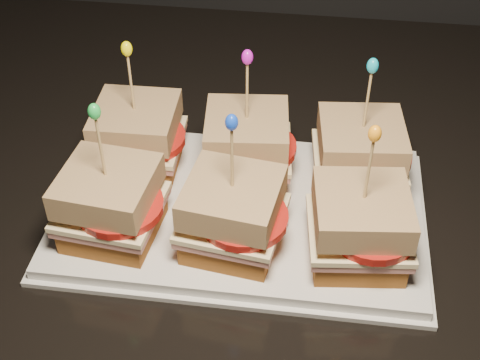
# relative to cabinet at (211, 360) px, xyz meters

# --- Properties ---
(cabinet) EXTENTS (2.17, 0.70, 0.91)m
(cabinet) POSITION_rel_cabinet_xyz_m (0.00, 0.00, 0.00)
(cabinet) COLOR black
(cabinet) RESTS_ON ground
(granite_slab) EXTENTS (2.21, 0.74, 0.03)m
(granite_slab) POSITION_rel_cabinet_xyz_m (0.00, -0.00, 0.47)
(granite_slab) COLOR black
(granite_slab) RESTS_ON cabinet
(platter) EXTENTS (0.40, 0.25, 0.02)m
(platter) POSITION_rel_cabinet_xyz_m (0.07, -0.13, 0.50)
(platter) COLOR silver
(platter) RESTS_ON granite_slab
(platter_rim) EXTENTS (0.41, 0.26, 0.01)m
(platter_rim) POSITION_rel_cabinet_xyz_m (0.07, -0.13, 0.49)
(platter_rim) COLOR silver
(platter_rim) RESTS_ON granite_slab
(sandwich_0_bread_bot) EXTENTS (0.09, 0.09, 0.02)m
(sandwich_0_bread_bot) POSITION_rel_cabinet_xyz_m (-0.06, -0.08, 0.52)
(sandwich_0_bread_bot) COLOR brown
(sandwich_0_bread_bot) RESTS_ON platter
(sandwich_0_ham) EXTENTS (0.10, 0.10, 0.01)m
(sandwich_0_ham) POSITION_rel_cabinet_xyz_m (-0.06, -0.08, 0.53)
(sandwich_0_ham) COLOR #C07267
(sandwich_0_ham) RESTS_ON sandwich_0_bread_bot
(sandwich_0_cheese) EXTENTS (0.10, 0.10, 0.01)m
(sandwich_0_cheese) POSITION_rel_cabinet_xyz_m (-0.06, -0.08, 0.54)
(sandwich_0_cheese) COLOR #FFE9AC
(sandwich_0_cheese) RESTS_ON sandwich_0_ham
(sandwich_0_tomato) EXTENTS (0.09, 0.09, 0.01)m
(sandwich_0_tomato) POSITION_rel_cabinet_xyz_m (-0.04, -0.08, 0.55)
(sandwich_0_tomato) COLOR #AE1A14
(sandwich_0_tomato) RESTS_ON sandwich_0_cheese
(sandwich_0_bread_top) EXTENTS (0.09, 0.09, 0.03)m
(sandwich_0_bread_top) POSITION_rel_cabinet_xyz_m (-0.06, -0.08, 0.57)
(sandwich_0_bread_top) COLOR brown
(sandwich_0_bread_top) RESTS_ON sandwich_0_tomato
(sandwich_0_pick) EXTENTS (0.00, 0.00, 0.09)m
(sandwich_0_pick) POSITION_rel_cabinet_xyz_m (-0.06, -0.08, 0.61)
(sandwich_0_pick) COLOR tan
(sandwich_0_pick) RESTS_ON sandwich_0_bread_top
(sandwich_0_frill) EXTENTS (0.01, 0.01, 0.02)m
(sandwich_0_frill) POSITION_rel_cabinet_xyz_m (-0.06, -0.08, 0.66)
(sandwich_0_frill) COLOR #F6EB05
(sandwich_0_frill) RESTS_ON sandwich_0_pick
(sandwich_1_bread_bot) EXTENTS (0.10, 0.10, 0.02)m
(sandwich_1_bread_bot) POSITION_rel_cabinet_xyz_m (0.07, -0.08, 0.52)
(sandwich_1_bread_bot) COLOR brown
(sandwich_1_bread_bot) RESTS_ON platter
(sandwich_1_ham) EXTENTS (0.11, 0.10, 0.01)m
(sandwich_1_ham) POSITION_rel_cabinet_xyz_m (0.07, -0.08, 0.53)
(sandwich_1_ham) COLOR #C07267
(sandwich_1_ham) RESTS_ON sandwich_1_bread_bot
(sandwich_1_cheese) EXTENTS (0.11, 0.11, 0.01)m
(sandwich_1_cheese) POSITION_rel_cabinet_xyz_m (0.07, -0.08, 0.54)
(sandwich_1_cheese) COLOR #FFE9AC
(sandwich_1_cheese) RESTS_ON sandwich_1_ham
(sandwich_1_tomato) EXTENTS (0.09, 0.09, 0.01)m
(sandwich_1_tomato) POSITION_rel_cabinet_xyz_m (0.08, -0.08, 0.55)
(sandwich_1_tomato) COLOR #AE1A14
(sandwich_1_tomato) RESTS_ON sandwich_1_cheese
(sandwich_1_bread_top) EXTENTS (0.10, 0.10, 0.03)m
(sandwich_1_bread_top) POSITION_rel_cabinet_xyz_m (0.07, -0.08, 0.57)
(sandwich_1_bread_top) COLOR brown
(sandwich_1_bread_top) RESTS_ON sandwich_1_tomato
(sandwich_1_pick) EXTENTS (0.00, 0.00, 0.09)m
(sandwich_1_pick) POSITION_rel_cabinet_xyz_m (0.07, -0.08, 0.61)
(sandwich_1_pick) COLOR tan
(sandwich_1_pick) RESTS_ON sandwich_1_bread_top
(sandwich_1_frill) EXTENTS (0.01, 0.01, 0.02)m
(sandwich_1_frill) POSITION_rel_cabinet_xyz_m (0.07, -0.08, 0.66)
(sandwich_1_frill) COLOR #C112C5
(sandwich_1_frill) RESTS_ON sandwich_1_pick
(sandwich_2_bread_bot) EXTENTS (0.10, 0.10, 0.02)m
(sandwich_2_bread_bot) POSITION_rel_cabinet_xyz_m (0.19, -0.08, 0.52)
(sandwich_2_bread_bot) COLOR brown
(sandwich_2_bread_bot) RESTS_ON platter
(sandwich_2_ham) EXTENTS (0.11, 0.10, 0.01)m
(sandwich_2_ham) POSITION_rel_cabinet_xyz_m (0.19, -0.08, 0.53)
(sandwich_2_ham) COLOR #C07267
(sandwich_2_ham) RESTS_ON sandwich_2_bread_bot
(sandwich_2_cheese) EXTENTS (0.11, 0.11, 0.01)m
(sandwich_2_cheese) POSITION_rel_cabinet_xyz_m (0.19, -0.08, 0.54)
(sandwich_2_cheese) COLOR #FFE9AC
(sandwich_2_cheese) RESTS_ON sandwich_2_ham
(sandwich_2_tomato) EXTENTS (0.09, 0.09, 0.01)m
(sandwich_2_tomato) POSITION_rel_cabinet_xyz_m (0.21, -0.08, 0.55)
(sandwich_2_tomato) COLOR #AE1A14
(sandwich_2_tomato) RESTS_ON sandwich_2_cheese
(sandwich_2_bread_top) EXTENTS (0.10, 0.10, 0.03)m
(sandwich_2_bread_top) POSITION_rel_cabinet_xyz_m (0.19, -0.08, 0.57)
(sandwich_2_bread_top) COLOR brown
(sandwich_2_bread_top) RESTS_ON sandwich_2_tomato
(sandwich_2_pick) EXTENTS (0.00, 0.00, 0.09)m
(sandwich_2_pick) POSITION_rel_cabinet_xyz_m (0.19, -0.08, 0.61)
(sandwich_2_pick) COLOR tan
(sandwich_2_pick) RESTS_ON sandwich_2_bread_top
(sandwich_2_frill) EXTENTS (0.01, 0.01, 0.02)m
(sandwich_2_frill) POSITION_rel_cabinet_xyz_m (0.19, -0.08, 0.66)
(sandwich_2_frill) COLOR #15A5C1
(sandwich_2_frill) RESTS_ON sandwich_2_pick
(sandwich_3_bread_bot) EXTENTS (0.10, 0.10, 0.02)m
(sandwich_3_bread_bot) POSITION_rel_cabinet_xyz_m (-0.06, -0.19, 0.52)
(sandwich_3_bread_bot) COLOR brown
(sandwich_3_bread_bot) RESTS_ON platter
(sandwich_3_ham) EXTENTS (0.11, 0.10, 0.01)m
(sandwich_3_ham) POSITION_rel_cabinet_xyz_m (-0.06, -0.19, 0.53)
(sandwich_3_ham) COLOR #C07267
(sandwich_3_ham) RESTS_ON sandwich_3_bread_bot
(sandwich_3_cheese) EXTENTS (0.11, 0.11, 0.01)m
(sandwich_3_cheese) POSITION_rel_cabinet_xyz_m (-0.06, -0.19, 0.54)
(sandwich_3_cheese) COLOR #FFE9AC
(sandwich_3_cheese) RESTS_ON sandwich_3_ham
(sandwich_3_tomato) EXTENTS (0.09, 0.09, 0.01)m
(sandwich_3_tomato) POSITION_rel_cabinet_xyz_m (-0.04, -0.20, 0.55)
(sandwich_3_tomato) COLOR #AE1A14
(sandwich_3_tomato) RESTS_ON sandwich_3_cheese
(sandwich_3_bread_top) EXTENTS (0.10, 0.10, 0.03)m
(sandwich_3_bread_top) POSITION_rel_cabinet_xyz_m (-0.06, -0.19, 0.57)
(sandwich_3_bread_top) COLOR brown
(sandwich_3_bread_top) RESTS_ON sandwich_3_tomato
(sandwich_3_pick) EXTENTS (0.00, 0.00, 0.09)m
(sandwich_3_pick) POSITION_rel_cabinet_xyz_m (-0.06, -0.19, 0.61)
(sandwich_3_pick) COLOR tan
(sandwich_3_pick) RESTS_ON sandwich_3_bread_top
(sandwich_3_frill) EXTENTS (0.01, 0.01, 0.02)m
(sandwich_3_frill) POSITION_rel_cabinet_xyz_m (-0.06, -0.19, 0.66)
(sandwich_3_frill) COLOR green
(sandwich_3_frill) RESTS_ON sandwich_3_pick
(sandwich_4_bread_bot) EXTENTS (0.10, 0.10, 0.02)m
(sandwich_4_bread_bot) POSITION_rel_cabinet_xyz_m (0.07, -0.19, 0.52)
(sandwich_4_bread_bot) COLOR brown
(sandwich_4_bread_bot) RESTS_ON platter
(sandwich_4_ham) EXTENTS (0.11, 0.11, 0.01)m
(sandwich_4_ham) POSITION_rel_cabinet_xyz_m (0.07, -0.19, 0.53)
(sandwich_4_ham) COLOR #C07267
(sandwich_4_ham) RESTS_ON sandwich_4_bread_bot
(sandwich_4_cheese) EXTENTS (0.11, 0.11, 0.01)m
(sandwich_4_cheese) POSITION_rel_cabinet_xyz_m (0.07, -0.19, 0.54)
(sandwich_4_cheese) COLOR #FFE9AC
(sandwich_4_cheese) RESTS_ON sandwich_4_ham
(sandwich_4_tomato) EXTENTS (0.09, 0.09, 0.01)m
(sandwich_4_tomato) POSITION_rel_cabinet_xyz_m (0.08, -0.20, 0.55)
(sandwich_4_tomato) COLOR #AE1A14
(sandwich_4_tomato) RESTS_ON sandwich_4_cheese
(sandwich_4_bread_top) EXTENTS (0.10, 0.10, 0.03)m
(sandwich_4_bread_top) POSITION_rel_cabinet_xyz_m (0.07, -0.19, 0.57)
(sandwich_4_bread_top) COLOR brown
(sandwich_4_bread_top) RESTS_ON sandwich_4_tomato
(sandwich_4_pick) EXTENTS (0.00, 0.00, 0.09)m
(sandwich_4_pick) POSITION_rel_cabinet_xyz_m (0.07, -0.19, 0.61)
(sandwich_4_pick) COLOR tan
(sandwich_4_pick) RESTS_ON sandwich_4_bread_top
(sandwich_4_frill) EXTENTS (0.01, 0.01, 0.02)m
(sandwich_4_frill) POSITION_rel_cabinet_xyz_m (0.07, -0.19, 0.66)
(sandwich_4_frill) COLOR blue
(sandwich_4_frill) RESTS_ON sandwich_4_pick
(sandwich_5_bread_bot) EXTENTS (0.10, 0.10, 0.02)m
(sandwich_5_bread_bot) POSITION_rel_cabinet_xyz_m (0.19, -0.19, 0.52)
(sandwich_5_bread_bot) COLOR brown
(sandwich_5_bread_bot) RESTS_ON platter
(sandwich_5_ham) EXTENTS (0.11, 0.10, 0.01)m
(sandwich_5_ham) POSITION_rel_cabinet_xyz_m (0.19, -0.19, 0.53)
(sandwich_5_ham) COLOR #C07267
(sandwich_5_ham) RESTS_ON sandwich_5_bread_bot
(sandwich_5_cheese) EXTENTS (0.11, 0.11, 0.01)m
(sandwich_5_cheese) POSITION_rel_cabinet_xyz_m (0.19, -0.19, 0.54)
(sandwich_5_cheese) COLOR #FFE9AC
(sandwich_5_cheese) RESTS_ON sandwich_5_ham
(sandwich_5_tomato) EXTENTS (0.09, 0.09, 0.01)m
(sandwich_5_tomato) POSITION_rel_cabinet_xyz_m (0.21, -0.20, 0.55)
(sandwich_5_tomato) COLOR #AE1A14
(sandwich_5_tomato) RESTS_ON sandwich_5_cheese
(sandwich_5_bread_top) EXTENTS (0.10, 0.10, 0.03)m
(sandwich_5_bread_top) POSITION_rel_cabinet_xyz_m (0.19, -0.19, 0.57)
(sandwich_5_bread_top) COLOR brown
(sandwich_5_bread_top) RESTS_ON sandwich_5_tomato
(sandwich_5_pick) EXTENTS (0.00, 0.00, 0.09)m
(sandwich_5_pick) POSITION_rel_cabinet_xyz_m (0.19, -0.19, 0.61)
(sandwich_5_pick) COLOR tan
(sandwich_5_pick) RESTS_ON sandwich_5_bread_top
(sandwich_5_frill) EXTENTS (0.01, 0.01, 0.02)m
(sandwich_5_frill) POSITION_rel_cabinet_xyz_m (0.19, -0.19, 0.66)
(sandwich_5_frill) COLOR orange
(sandwich_5_frill) RESTS_ON sandwich_5_pick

